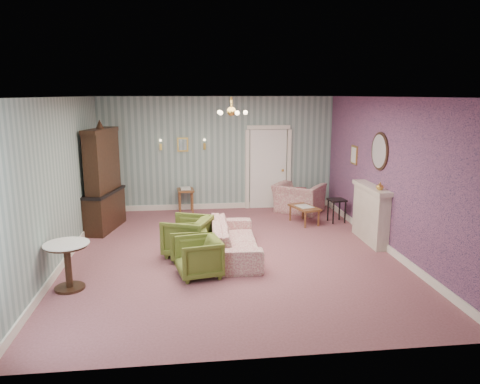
{
  "coord_description": "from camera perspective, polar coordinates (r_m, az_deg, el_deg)",
  "views": [
    {
      "loc": [
        -0.8,
        -8.09,
        2.94
      ],
      "look_at": [
        0.2,
        0.4,
        1.1
      ],
      "focal_mm": 33.95,
      "sensor_mm": 36.0,
      "label": 1
    }
  ],
  "objects": [
    {
      "name": "sofa_chintz",
      "position": [
        8.44,
        -0.7,
        -5.28
      ],
      "size": [
        0.69,
        2.14,
        0.83
      ],
      "primitive_type": "imported",
      "rotation": [
        0.0,
        0.0,
        1.54
      ],
      "color": "#9D3F50",
      "rests_on": "floor"
    },
    {
      "name": "ceiling",
      "position": [
        8.13,
        -1.09,
        11.86
      ],
      "size": [
        7.0,
        7.0,
        0.0
      ],
      "primitive_type": "plane",
      "rotation": [
        3.14,
        0.0,
        0.0
      ],
      "color": "white",
      "rests_on": "ground"
    },
    {
      "name": "gilt_mirror_back",
      "position": [
        11.62,
        -7.21,
        5.93
      ],
      "size": [
        0.28,
        0.06,
        0.36
      ],
      "primitive_type": null,
      "color": "gold",
      "rests_on": "wall_back"
    },
    {
      "name": "burgundy_cushion",
      "position": [
        11.44,
        7.34,
        -0.37
      ],
      "size": [
        0.41,
        0.28,
        0.39
      ],
      "primitive_type": "cube",
      "rotation": [
        0.17,
        0.0,
        -0.35
      ],
      "color": "maroon",
      "rests_on": "wingback_chair"
    },
    {
      "name": "wall_back",
      "position": [
        11.72,
        -2.76,
        4.83
      ],
      "size": [
        6.0,
        0.0,
        6.0
      ],
      "primitive_type": "plane",
      "rotation": [
        1.57,
        0.0,
        0.0
      ],
      "color": "slate",
      "rests_on": "ground"
    },
    {
      "name": "door",
      "position": [
        11.89,
        3.54,
        3.13
      ],
      "size": [
        1.12,
        0.12,
        2.16
      ],
      "primitive_type": null,
      "color": "white",
      "rests_on": "floor"
    },
    {
      "name": "sconce_left",
      "position": [
        11.62,
        -9.94,
        5.84
      ],
      "size": [
        0.16,
        0.12,
        0.3
      ],
      "primitive_type": null,
      "color": "gold",
      "rests_on": "wall_back"
    },
    {
      "name": "olive_chair_c",
      "position": [
        8.52,
        -6.62,
        -5.28
      ],
      "size": [
        0.97,
        0.99,
        0.8
      ],
      "primitive_type": "imported",
      "rotation": [
        0.0,
        0.0,
        -1.95
      ],
      "color": "#596523",
      "rests_on": "floor"
    },
    {
      "name": "oval_mirror",
      "position": [
        9.35,
        17.11,
        4.92
      ],
      "size": [
        0.04,
        0.76,
        0.84
      ],
      "primitive_type": null,
      "color": "white",
      "rests_on": "wall_right"
    },
    {
      "name": "wall_left",
      "position": [
        8.52,
        -21.57,
        1.21
      ],
      "size": [
        0.0,
        7.0,
        7.0
      ],
      "primitive_type": "plane",
      "rotation": [
        1.57,
        0.0,
        1.57
      ],
      "color": "slate",
      "rests_on": "ground"
    },
    {
      "name": "side_table_black",
      "position": [
        10.86,
        12.03,
        -2.32
      ],
      "size": [
        0.41,
        0.41,
        0.56
      ],
      "primitive_type": null,
      "rotation": [
        0.0,
        0.0,
        0.12
      ],
      "color": "black",
      "rests_on": "floor"
    },
    {
      "name": "olive_chair_a",
      "position": [
        7.55,
        -5.21,
        -7.94
      ],
      "size": [
        0.77,
        0.8,
        0.71
      ],
      "primitive_type": "imported",
      "rotation": [
        0.0,
        0.0,
        -1.37
      ],
      "color": "#596523",
      "rests_on": "floor"
    },
    {
      "name": "pedestal_table",
      "position": [
        7.5,
        -20.79,
        -8.7
      ],
      "size": [
        0.8,
        0.8,
        0.75
      ],
      "primitive_type": null,
      "rotation": [
        0.0,
        0.0,
        0.19
      ],
      "color": "black",
      "rests_on": "floor"
    },
    {
      "name": "wingback_chair",
      "position": [
        11.59,
        7.4,
        -0.15
      ],
      "size": [
        1.34,
        1.26,
        0.98
      ],
      "primitive_type": "imported",
      "rotation": [
        0.0,
        0.0,
        2.49
      ],
      "color": "#9D3F50",
      "rests_on": "floor"
    },
    {
      "name": "wall_front",
      "position": [
        4.9,
        3.05,
        -5.62
      ],
      "size": [
        6.0,
        0.0,
        6.0
      ],
      "primitive_type": "plane",
      "rotation": [
        -1.57,
        0.0,
        0.0
      ],
      "color": "slate",
      "rests_on": "ground"
    },
    {
      "name": "wall_right_floral",
      "position": [
        9.06,
        18.1,
        2.07
      ],
      "size": [
        0.0,
        7.0,
        7.0
      ],
      "primitive_type": "plane",
      "rotation": [
        1.57,
        0.0,
        -1.57
      ],
      "color": "#B1587D",
      "rests_on": "ground"
    },
    {
      "name": "dresser",
      "position": [
        10.35,
        -16.92,
        1.85
      ],
      "size": [
        0.8,
        1.5,
        2.37
      ],
      "primitive_type": null,
      "rotation": [
        0.0,
        0.0,
        -0.23
      ],
      "color": "black",
      "rests_on": "floor"
    },
    {
      "name": "nesting_table",
      "position": [
        11.54,
        -6.84,
        -0.99
      ],
      "size": [
        0.44,
        0.54,
        0.67
      ],
      "primitive_type": null,
      "rotation": [
        0.0,
        0.0,
        0.09
      ],
      "color": "brown",
      "rests_on": "floor"
    },
    {
      "name": "wall_right",
      "position": [
        9.07,
        18.19,
        2.07
      ],
      "size": [
        0.0,
        7.0,
        7.0
      ],
      "primitive_type": "plane",
      "rotation": [
        1.57,
        0.0,
        -1.57
      ],
      "color": "slate",
      "rests_on": "ground"
    },
    {
      "name": "sconce_right",
      "position": [
        11.61,
        -4.49,
        5.98
      ],
      "size": [
        0.16,
        0.12,
        0.3
      ],
      "primitive_type": null,
      "color": "gold",
      "rests_on": "wall_back"
    },
    {
      "name": "coffee_table",
      "position": [
        10.66,
        8.06,
        -2.85
      ],
      "size": [
        0.66,
        0.89,
        0.41
      ],
      "primitive_type": null,
      "rotation": [
        0.0,
        0.0,
        0.3
      ],
      "color": "brown",
      "rests_on": "floor"
    },
    {
      "name": "mantel_vase",
      "position": [
        9.04,
        17.18,
        0.71
      ],
      "size": [
        0.15,
        0.15,
        0.15
      ],
      "primitive_type": "imported",
      "color": "gold",
      "rests_on": "fireplace"
    },
    {
      "name": "chandelier",
      "position": [
        8.14,
        -1.08,
        9.96
      ],
      "size": [
        0.56,
        0.56,
        0.36
      ],
      "primitive_type": null,
      "color": "gold",
      "rests_on": "ceiling"
    },
    {
      "name": "floor",
      "position": [
        8.65,
        -1.01,
        -7.74
      ],
      "size": [
        7.0,
        7.0,
        0.0
      ],
      "primitive_type": "plane",
      "color": "#8B5158",
      "rests_on": "ground"
    },
    {
      "name": "framed_print",
      "position": [
        10.63,
        14.17,
        4.53
      ],
      "size": [
        0.04,
        0.34,
        0.42
      ],
      "primitive_type": null,
      "color": "gold",
      "rests_on": "wall_right"
    },
    {
      "name": "olive_chair_b",
      "position": [
        8.36,
        -6.61,
        -6.11
      ],
      "size": [
        0.64,
        0.68,
        0.67
      ],
      "primitive_type": "imported",
      "rotation": [
        0.0,
        0.0,
        -1.51
      ],
      "color": "#596523",
      "rests_on": "floor"
    },
    {
      "name": "fireplace",
      "position": [
        9.55,
        16.08,
        -2.66
      ],
      "size": [
        0.3,
        1.4,
        1.16
      ],
      "primitive_type": null,
      "color": "beige",
      "rests_on": "floor"
    }
  ]
}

